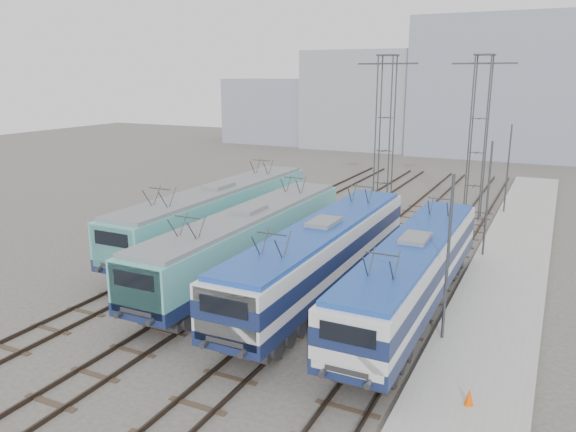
{
  "coord_description": "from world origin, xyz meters",
  "views": [
    {
      "loc": [
        12.13,
        -19.4,
        10.61
      ],
      "look_at": [
        -0.78,
        7.0,
        3.2
      ],
      "focal_mm": 35.0,
      "sensor_mm": 36.0,
      "label": 1
    }
  ],
  "objects_px": {
    "locomotive_center_left": "(247,238)",
    "safety_cone": "(469,397)",
    "mast_front": "(447,262)",
    "locomotive_center_right": "(322,252)",
    "mast_mid": "(487,202)",
    "catenary_tower_west": "(385,129)",
    "locomotive_far_left": "(217,212)",
    "mast_rear": "(508,171)",
    "catenary_tower_east": "(479,130)",
    "locomotive_far_right": "(413,269)"
  },
  "relations": [
    {
      "from": "mast_front",
      "to": "mast_rear",
      "type": "relative_size",
      "value": 1.0
    },
    {
      "from": "locomotive_center_left",
      "to": "mast_rear",
      "type": "relative_size",
      "value": 2.57
    },
    {
      "from": "locomotive_center_left",
      "to": "mast_mid",
      "type": "distance_m",
      "value": 14.07
    },
    {
      "from": "locomotive_center_right",
      "to": "mast_mid",
      "type": "distance_m",
      "value": 11.48
    },
    {
      "from": "catenary_tower_east",
      "to": "safety_cone",
      "type": "xyz_separation_m",
      "value": [
        3.82,
        -26.47,
        -6.05
      ]
    },
    {
      "from": "mast_front",
      "to": "mast_rear",
      "type": "height_order",
      "value": "same"
    },
    {
      "from": "catenary_tower_west",
      "to": "mast_front",
      "type": "relative_size",
      "value": 1.71
    },
    {
      "from": "mast_mid",
      "to": "safety_cone",
      "type": "xyz_separation_m",
      "value": [
        1.72,
        -16.47,
        -2.91
      ]
    },
    {
      "from": "locomotive_far_left",
      "to": "mast_mid",
      "type": "height_order",
      "value": "mast_mid"
    },
    {
      "from": "locomotive_center_right",
      "to": "mast_front",
      "type": "xyz_separation_m",
      "value": [
        6.35,
        -2.52,
        1.21
      ]
    },
    {
      "from": "locomotive_far_right",
      "to": "catenary_tower_west",
      "type": "height_order",
      "value": "catenary_tower_west"
    },
    {
      "from": "mast_rear",
      "to": "catenary_tower_west",
      "type": "bearing_deg",
      "value": -155.06
    },
    {
      "from": "locomotive_center_right",
      "to": "safety_cone",
      "type": "xyz_separation_m",
      "value": [
        8.07,
        -6.99,
        -1.69
      ]
    },
    {
      "from": "locomotive_far_left",
      "to": "catenary_tower_east",
      "type": "relative_size",
      "value": 1.56
    },
    {
      "from": "catenary_tower_west",
      "to": "mast_rear",
      "type": "relative_size",
      "value": 1.71
    },
    {
      "from": "locomotive_center_right",
      "to": "safety_cone",
      "type": "bearing_deg",
      "value": -40.91
    },
    {
      "from": "mast_front",
      "to": "mast_rear",
      "type": "xyz_separation_m",
      "value": [
        0.0,
        24.0,
        0.0
      ]
    },
    {
      "from": "locomotive_center_left",
      "to": "safety_cone",
      "type": "relative_size",
      "value": 30.78
    },
    {
      "from": "locomotive_far_right",
      "to": "catenary_tower_east",
      "type": "xyz_separation_m",
      "value": [
        -0.25,
        19.76,
        4.44
      ]
    },
    {
      "from": "mast_front",
      "to": "catenary_tower_west",
      "type": "bearing_deg",
      "value": 113.27
    },
    {
      "from": "catenary_tower_east",
      "to": "mast_front",
      "type": "height_order",
      "value": "catenary_tower_east"
    },
    {
      "from": "mast_mid",
      "to": "safety_cone",
      "type": "distance_m",
      "value": 16.82
    },
    {
      "from": "locomotive_far_left",
      "to": "catenary_tower_west",
      "type": "height_order",
      "value": "catenary_tower_west"
    },
    {
      "from": "catenary_tower_east",
      "to": "safety_cone",
      "type": "height_order",
      "value": "catenary_tower_east"
    },
    {
      "from": "locomotive_center_right",
      "to": "mast_mid",
      "type": "xyz_separation_m",
      "value": [
        6.35,
        9.48,
        1.21
      ]
    },
    {
      "from": "locomotive_far_left",
      "to": "locomotive_far_right",
      "type": "height_order",
      "value": "locomotive_far_left"
    },
    {
      "from": "locomotive_far_right",
      "to": "mast_mid",
      "type": "xyz_separation_m",
      "value": [
        1.85,
        9.76,
        1.3
      ]
    },
    {
      "from": "locomotive_far_left",
      "to": "catenary_tower_west",
      "type": "xyz_separation_m",
      "value": [
        6.75,
        12.87,
        4.31
      ]
    },
    {
      "from": "locomotive_center_right",
      "to": "catenary_tower_west",
      "type": "distance_m",
      "value": 18.16
    },
    {
      "from": "locomotive_far_right",
      "to": "locomotive_center_right",
      "type": "bearing_deg",
      "value": 176.46
    },
    {
      "from": "catenary_tower_east",
      "to": "mast_rear",
      "type": "xyz_separation_m",
      "value": [
        2.1,
        2.0,
        -3.14
      ]
    },
    {
      "from": "locomotive_center_right",
      "to": "safety_cone",
      "type": "distance_m",
      "value": 10.81
    },
    {
      "from": "catenary_tower_west",
      "to": "mast_front",
      "type": "distance_m",
      "value": 22.0
    },
    {
      "from": "locomotive_center_right",
      "to": "mast_front",
      "type": "height_order",
      "value": "mast_front"
    },
    {
      "from": "locomotive_far_right",
      "to": "catenary_tower_west",
      "type": "distance_m",
      "value": 19.51
    },
    {
      "from": "locomotive_center_right",
      "to": "catenary_tower_east",
      "type": "relative_size",
      "value": 1.49
    },
    {
      "from": "locomotive_center_left",
      "to": "catenary_tower_east",
      "type": "xyz_separation_m",
      "value": [
        8.75,
        18.87,
        4.4
      ]
    },
    {
      "from": "locomotive_far_left",
      "to": "locomotive_far_right",
      "type": "bearing_deg",
      "value": -19.91
    },
    {
      "from": "mast_mid",
      "to": "catenary_tower_east",
      "type": "bearing_deg",
      "value": 101.86
    },
    {
      "from": "mast_mid",
      "to": "catenary_tower_west",
      "type": "bearing_deg",
      "value": 137.07
    },
    {
      "from": "catenary_tower_east",
      "to": "catenary_tower_west",
      "type": "bearing_deg",
      "value": -162.9
    },
    {
      "from": "locomotive_center_left",
      "to": "locomotive_far_right",
      "type": "bearing_deg",
      "value": -5.65
    },
    {
      "from": "locomotive_far_left",
      "to": "catenary_tower_east",
      "type": "distance_m",
      "value": 20.38
    },
    {
      "from": "catenary_tower_east",
      "to": "locomotive_far_right",
      "type": "bearing_deg",
      "value": -89.28
    },
    {
      "from": "locomotive_far_right",
      "to": "catenary_tower_east",
      "type": "height_order",
      "value": "catenary_tower_east"
    },
    {
      "from": "locomotive_center_right",
      "to": "mast_rear",
      "type": "height_order",
      "value": "mast_rear"
    },
    {
      "from": "locomotive_center_left",
      "to": "locomotive_far_right",
      "type": "relative_size",
      "value": 1.05
    },
    {
      "from": "locomotive_far_left",
      "to": "mast_rear",
      "type": "xyz_separation_m",
      "value": [
        15.35,
        16.87,
        1.17
      ]
    },
    {
      "from": "locomotive_center_right",
      "to": "safety_cone",
      "type": "height_order",
      "value": "locomotive_center_right"
    },
    {
      "from": "mast_front",
      "to": "safety_cone",
      "type": "distance_m",
      "value": 5.6
    }
  ]
}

